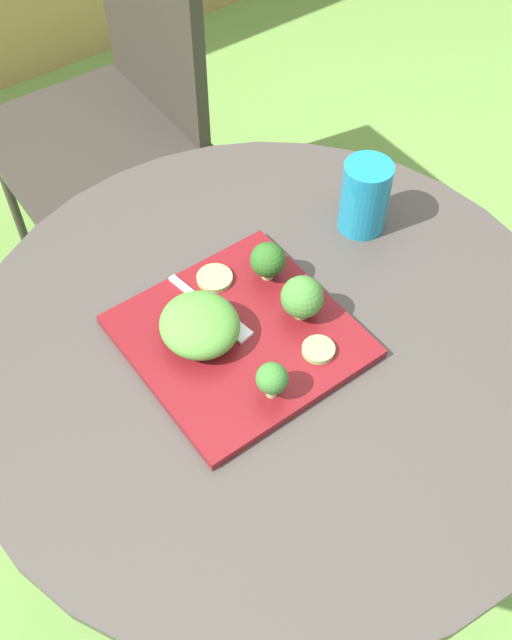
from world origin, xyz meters
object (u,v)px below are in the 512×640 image
salad_plate (239,336)px  fork (216,313)px  patio_chair (115,91)px  drinking_glass (364,200)px

salad_plate → fork: bearing=98.2°
patio_chair → fork: (-0.28, -0.83, 0.21)m
salad_plate → patio_chair: bearing=72.7°
salad_plate → drinking_glass: (0.28, 0.07, 0.04)m
salad_plate → drinking_glass: bearing=13.8°
salad_plate → fork: (-0.01, 0.05, 0.01)m
patio_chair → drinking_glass: 0.84m
drinking_glass → salad_plate: bearing=-166.2°
drinking_glass → patio_chair: bearing=90.5°
patio_chair → drinking_glass: size_ratio=7.86×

